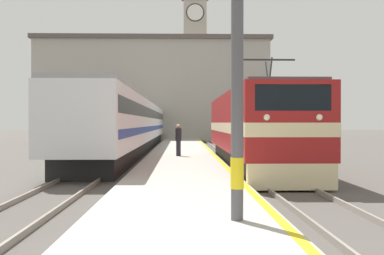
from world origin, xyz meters
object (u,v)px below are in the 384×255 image
(catenary_mast, at_px, (243,35))
(person_on_platform, at_px, (178,139))
(passenger_train, at_px, (142,124))
(clock_tower, at_px, (195,53))
(locomotive_train, at_px, (253,129))

(catenary_mast, xyz_separation_m, person_on_platform, (-1.35, 16.57, -2.59))
(passenger_train, relative_size, person_on_platform, 29.15)
(passenger_train, bearing_deg, clock_tower, 78.06)
(passenger_train, height_order, catenary_mast, catenary_mast)
(passenger_train, height_order, clock_tower, clock_tower)
(catenary_mast, relative_size, clock_tower, 0.29)
(person_on_platform, distance_m, clock_tower, 44.21)
(person_on_platform, bearing_deg, catenary_mast, -85.34)
(passenger_train, bearing_deg, person_on_platform, -77.70)
(person_on_platform, relative_size, clock_tower, 0.07)
(catenary_mast, height_order, clock_tower, clock_tower)
(catenary_mast, distance_m, person_on_platform, 16.82)
(locomotive_train, bearing_deg, passenger_train, 109.33)
(locomotive_train, height_order, passenger_train, locomotive_train)
(locomotive_train, xyz_separation_m, clock_tower, (-1.36, 46.72, 10.76))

